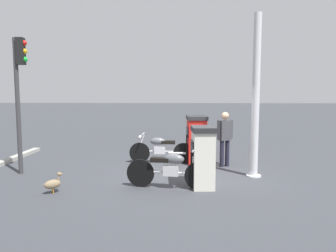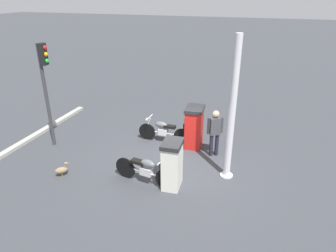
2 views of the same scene
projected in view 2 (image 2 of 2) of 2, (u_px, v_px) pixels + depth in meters
ground_plane at (175, 162)px, 10.27m from camera, size 120.00×120.00×0.00m
fuel_pump_near at (194, 127)px, 11.02m from camera, size 0.68×0.89×1.53m
fuel_pump_far at (172, 164)px, 8.71m from camera, size 0.60×0.80×1.47m
motorcycle_near_pump at (163, 131)px, 11.42m from camera, size 2.08×0.56×0.97m
motorcycle_far_pump at (146, 170)px, 8.93m from camera, size 2.06×0.66×0.98m
attendant_person at (215, 130)px, 10.30m from camera, size 0.55×0.34×1.68m
wandering_duck at (62, 170)px, 9.40m from camera, size 0.41×0.39×0.47m
roadside_traffic_light at (45, 78)px, 10.37m from camera, size 0.39×0.27×3.74m
canopy_support_pole at (232, 114)px, 8.65m from camera, size 0.40×0.40×4.33m
road_edge_kerb at (33, 137)px, 11.90m from camera, size 0.31×6.65×0.12m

